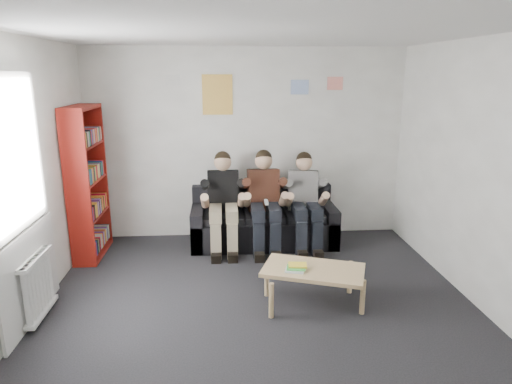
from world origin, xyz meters
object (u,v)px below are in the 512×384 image
(bookshelf, at_px, (88,183))
(person_middle, at_px, (265,202))
(sofa, at_px, (263,223))
(coffee_table, at_px, (313,273))
(person_left, at_px, (223,203))
(person_right, at_px, (305,202))

(bookshelf, relative_size, person_middle, 1.47)
(sofa, relative_size, coffee_table, 1.97)
(person_left, bearing_deg, sofa, 18.44)
(sofa, xyz_separation_m, person_left, (-0.56, -0.19, 0.37))
(bookshelf, bearing_deg, person_right, 2.04)
(bookshelf, bearing_deg, coffee_table, -30.36)
(sofa, distance_m, coffee_table, 1.88)
(coffee_table, bearing_deg, person_right, 82.80)
(bookshelf, xyz_separation_m, person_right, (2.85, 0.08, -0.34))
(sofa, relative_size, person_left, 1.51)
(person_middle, bearing_deg, bookshelf, 178.92)
(person_right, bearing_deg, person_left, -171.01)
(person_left, height_order, person_right, person_left)
(sofa, xyz_separation_m, person_middle, (0.00, -0.19, 0.37))
(coffee_table, height_order, person_left, person_left)
(coffee_table, relative_size, person_right, 0.78)
(bookshelf, height_order, person_right, bookshelf)
(coffee_table, distance_m, person_middle, 1.71)
(bookshelf, relative_size, person_left, 1.48)
(person_left, bearing_deg, person_middle, -0.80)
(sofa, bearing_deg, person_right, -19.02)
(coffee_table, relative_size, person_left, 0.77)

